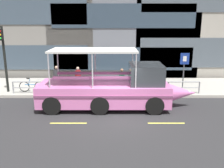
{
  "coord_description": "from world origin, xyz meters",
  "views": [
    {
      "loc": [
        -0.26,
        -12.21,
        4.86
      ],
      "look_at": [
        -0.28,
        1.6,
        1.3
      ],
      "focal_mm": 39.33,
      "sensor_mm": 36.0,
      "label": 1
    }
  ],
  "objects_px": {
    "pedestrian_near_stern": "(57,75)",
    "pedestrian_near_bow": "(161,78)",
    "leaned_bicycle": "(32,86)",
    "traffic_light_pole": "(4,53)",
    "parking_sign": "(184,65)",
    "pedestrian_mid_left": "(122,77)",
    "duck_tour_boat": "(113,89)",
    "pedestrian_mid_right": "(78,75)"
  },
  "relations": [
    {
      "from": "duck_tour_boat",
      "to": "pedestrian_mid_right",
      "type": "bearing_deg",
      "value": 124.28
    },
    {
      "from": "traffic_light_pole",
      "to": "pedestrian_near_bow",
      "type": "xyz_separation_m",
      "value": [
        10.43,
        0.25,
        -1.74
      ]
    },
    {
      "from": "duck_tour_boat",
      "to": "pedestrian_mid_right",
      "type": "relative_size",
      "value": 5.99
    },
    {
      "from": "traffic_light_pole",
      "to": "duck_tour_boat",
      "type": "xyz_separation_m",
      "value": [
        7.16,
        -2.57,
        -1.73
      ]
    },
    {
      "from": "parking_sign",
      "to": "pedestrian_mid_right",
      "type": "xyz_separation_m",
      "value": [
        -7.34,
        0.71,
        -0.84
      ]
    },
    {
      "from": "traffic_light_pole",
      "to": "leaned_bicycle",
      "type": "xyz_separation_m",
      "value": [
        1.66,
        0.02,
        -2.27
      ]
    },
    {
      "from": "duck_tour_boat",
      "to": "parking_sign",
      "type": "bearing_deg",
      "value": 31.4
    },
    {
      "from": "duck_tour_boat",
      "to": "pedestrian_near_bow",
      "type": "distance_m",
      "value": 4.32
    },
    {
      "from": "leaned_bicycle",
      "to": "pedestrian_mid_left",
      "type": "height_order",
      "value": "pedestrian_mid_left"
    },
    {
      "from": "pedestrian_mid_right",
      "to": "pedestrian_near_bow",
      "type": "bearing_deg",
      "value": -8.35
    },
    {
      "from": "traffic_light_pole",
      "to": "duck_tour_boat",
      "type": "distance_m",
      "value": 7.8
    },
    {
      "from": "pedestrian_mid_left",
      "to": "pedestrian_mid_right",
      "type": "bearing_deg",
      "value": 165.63
    },
    {
      "from": "parking_sign",
      "to": "duck_tour_boat",
      "type": "xyz_separation_m",
      "value": [
        -4.84,
        -2.96,
        -0.85
      ]
    },
    {
      "from": "parking_sign",
      "to": "traffic_light_pole",
      "type": "bearing_deg",
      "value": -178.18
    },
    {
      "from": "traffic_light_pole",
      "to": "pedestrian_mid_left",
      "type": "xyz_separation_m",
      "value": [
        7.77,
        0.3,
        -1.71
      ]
    },
    {
      "from": "traffic_light_pole",
      "to": "pedestrian_mid_right",
      "type": "height_order",
      "value": "traffic_light_pole"
    },
    {
      "from": "traffic_light_pole",
      "to": "leaned_bicycle",
      "type": "height_order",
      "value": "traffic_light_pole"
    },
    {
      "from": "parking_sign",
      "to": "duck_tour_boat",
      "type": "relative_size",
      "value": 0.28
    },
    {
      "from": "traffic_light_pole",
      "to": "leaned_bicycle",
      "type": "relative_size",
      "value": 2.51
    },
    {
      "from": "leaned_bicycle",
      "to": "pedestrian_mid_left",
      "type": "distance_m",
      "value": 6.14
    },
    {
      "from": "parking_sign",
      "to": "pedestrian_near_stern",
      "type": "bearing_deg",
      "value": 178.51
    },
    {
      "from": "pedestrian_near_stern",
      "to": "pedestrian_near_bow",
      "type": "bearing_deg",
      "value": -2.9
    },
    {
      "from": "duck_tour_boat",
      "to": "pedestrian_mid_left",
      "type": "relative_size",
      "value": 5.87
    },
    {
      "from": "traffic_light_pole",
      "to": "parking_sign",
      "type": "xyz_separation_m",
      "value": [
        12.0,
        0.38,
        -0.88
      ]
    },
    {
      "from": "pedestrian_mid_right",
      "to": "duck_tour_boat",
      "type": "bearing_deg",
      "value": -55.72
    },
    {
      "from": "leaned_bicycle",
      "to": "pedestrian_mid_left",
      "type": "relative_size",
      "value": 1.12
    },
    {
      "from": "parking_sign",
      "to": "pedestrian_near_bow",
      "type": "height_order",
      "value": "parking_sign"
    },
    {
      "from": "pedestrian_near_bow",
      "to": "pedestrian_mid_left",
      "type": "distance_m",
      "value": 2.66
    },
    {
      "from": "duck_tour_boat",
      "to": "leaned_bicycle",
      "type": "bearing_deg",
      "value": 154.8
    },
    {
      "from": "traffic_light_pole",
      "to": "pedestrian_near_bow",
      "type": "distance_m",
      "value": 10.58
    },
    {
      "from": "pedestrian_near_stern",
      "to": "traffic_light_pole",
      "type": "bearing_deg",
      "value": -169.4
    },
    {
      "from": "traffic_light_pole",
      "to": "pedestrian_near_bow",
      "type": "bearing_deg",
      "value": 1.35
    },
    {
      "from": "leaned_bicycle",
      "to": "pedestrian_near_bow",
      "type": "xyz_separation_m",
      "value": [
        8.77,
        0.23,
        0.53
      ]
    },
    {
      "from": "leaned_bicycle",
      "to": "duck_tour_boat",
      "type": "bearing_deg",
      "value": -25.2
    },
    {
      "from": "parking_sign",
      "to": "pedestrian_near_stern",
      "type": "relative_size",
      "value": 1.54
    },
    {
      "from": "duck_tour_boat",
      "to": "pedestrian_near_stern",
      "type": "relative_size",
      "value": 5.42
    },
    {
      "from": "traffic_light_pole",
      "to": "pedestrian_near_stern",
      "type": "bearing_deg",
      "value": 10.6
    },
    {
      "from": "pedestrian_near_bow",
      "to": "pedestrian_mid_left",
      "type": "relative_size",
      "value": 0.97
    },
    {
      "from": "pedestrian_mid_left",
      "to": "pedestrian_near_stern",
      "type": "relative_size",
      "value": 0.92
    },
    {
      "from": "leaned_bicycle",
      "to": "pedestrian_near_bow",
      "type": "bearing_deg",
      "value": 1.51
    },
    {
      "from": "traffic_light_pole",
      "to": "parking_sign",
      "type": "height_order",
      "value": "traffic_light_pole"
    },
    {
      "from": "parking_sign",
      "to": "pedestrian_mid_left",
      "type": "xyz_separation_m",
      "value": [
        -4.23,
        -0.09,
        -0.83
      ]
    }
  ]
}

